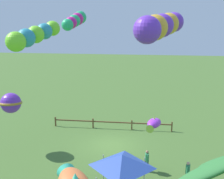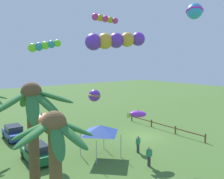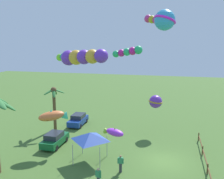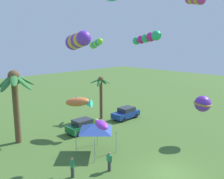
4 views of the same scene
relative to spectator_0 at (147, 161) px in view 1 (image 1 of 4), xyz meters
name	(u,v)px [view 1 (image 1 of 4)]	position (x,y,z in m)	size (l,w,h in m)	color
ground_plane	(112,146)	(2.91, -3.70, -0.81)	(120.00, 120.00, 0.00)	#476B2D
rail_fence	(112,123)	(3.31, -7.42, -0.21)	(11.48, 0.12, 0.95)	brown
spectator_0	(147,161)	(0.00, 0.00, 0.00)	(0.26, 0.55, 1.59)	#38383D
spectator_1	(188,173)	(-2.60, 1.27, 0.00)	(0.34, 0.53, 1.59)	#38383D
festival_tent	(122,161)	(1.47, 3.23, 1.65)	(2.86, 2.86, 2.85)	#9E9EA3
kite_ball_1	(11,103)	(10.80, -2.28, 3.11)	(2.09, 2.10, 1.62)	#662CB4
kite_tube_3	(160,26)	(-0.38, 3.21, 9.25)	(2.69, 4.52, 1.50)	#6930C4
kite_tube_4	(75,20)	(4.75, 0.22, 9.50)	(1.00, 3.03, 1.19)	#23B768
kite_fish_6	(154,124)	(-0.36, 0.53, 2.98)	(1.27, 1.95, 0.79)	#A235DD
kite_tube_7	(33,35)	(4.79, 6.88, 8.98)	(1.50, 2.65, 1.13)	#77E22A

